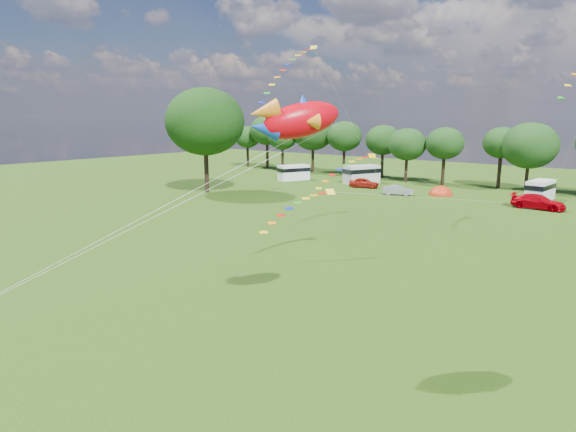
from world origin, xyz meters
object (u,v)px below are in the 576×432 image
Objects in this scene: car_a at (364,183)px; campervan_a at (294,172)px; big_tree at (205,122)px; tent_orange at (441,195)px; car_b at (398,190)px; tent_greyblue at (529,206)px; campervan_b at (362,174)px; campervan_c at (540,190)px; fish_kite at (294,120)px; car_c at (538,202)px.

campervan_a reaches higher than car_a.
big_tree is 31.09m from tent_orange.
car_b is at bearing -76.29° from campervan_a.
tent_orange is 0.79× the size of tent_greyblue.
tent_greyblue is at bearing -78.15° from campervan_b.
campervan_c reaches higher than tent_orange.
fish_kite reaches higher than tent_orange.
fish_kite is at bearing -118.81° from campervan_a.
tent_greyblue is at bearing 24.46° from big_tree.
campervan_b reaches higher than tent_orange.
car_c reaches higher than car_b.
tent_orange is (24.37, 17.08, -9.00)m from big_tree.
campervan_b is 1.44× the size of tent_greyblue.
big_tree is 39.74m from car_c.
car_b is at bearing -171.39° from tent_greyblue.
car_c is 25.62m from campervan_b.
campervan_b is at bearing 18.81° from car_a.
campervan_b is 1.51× the size of fish_kite.
campervan_b is (-9.22, 6.60, 0.79)m from car_b.
car_b is 0.86× the size of tent_greyblue.
car_c is 1.61× the size of tent_orange.
campervan_c is (14.63, 7.14, 0.64)m from car_b.
car_c is at bearing -48.92° from tent_greyblue.
fish_kite reaches higher than car_a.
car_c reaches higher than tent_greyblue.
big_tree is at bearing -161.27° from campervan_a.
big_tree is 3.23× the size of car_a.
car_a is 0.83× the size of campervan_c.
car_b is at bearing -103.38° from campervan_b.
campervan_b is 23.86m from campervan_c.
campervan_b is at bearing 61.50° from big_tree.
campervan_a is (1.09, 16.62, -7.75)m from big_tree.
tent_greyblue is (14.71, 2.23, -0.60)m from car_b.
big_tree is 39.42m from tent_greyblue.
campervan_a is 1.29× the size of tent_greyblue.
big_tree is at bearing 173.70° from campervan_b.
campervan_b reaches higher than campervan_c.
campervan_a reaches higher than tent_orange.
car_a is 1.29× the size of tent_orange.
campervan_c is 1.22× the size of tent_greyblue.
car_c reaches higher than tent_orange.
campervan_b is 1.82× the size of tent_orange.
car_b is (20.23, 13.66, -8.40)m from big_tree.
big_tree reaches higher than tent_orange.
campervan_a reaches higher than car_b.
campervan_b is at bearing -47.32° from campervan_a.
big_tree reaches higher than campervan_a.
car_c is 11.89m from tent_orange.
big_tree is at bearing 103.85° from car_b.
big_tree is 4.15× the size of tent_orange.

